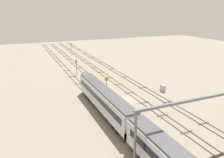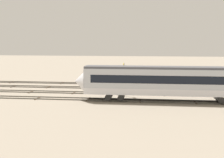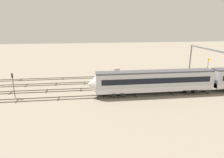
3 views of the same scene
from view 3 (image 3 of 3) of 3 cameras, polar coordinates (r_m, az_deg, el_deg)
The scene contains 10 objects.
ground_plane at distance 48.25m, azimuth 4.43°, elevation -1.57°, with size 206.12×206.12×0.00m, color gray.
track_near_foreground at distance 55.18m, azimuth 2.87°, elevation 0.75°, with size 190.12×2.40×0.16m.
track_second_near at distance 50.53m, azimuth 3.86°, elevation -0.68°, with size 190.12×2.40×0.16m.
track_middle at distance 45.94m, azimuth 5.06°, elevation -2.38°, with size 190.12×2.40×0.16m.
track_with_train at distance 41.42m, azimuth 6.53°, elevation -4.46°, with size 190.12×2.40×0.16m.
overhead_gantry at distance 55.01m, azimuth 26.24°, elevation 5.64°, with size 0.40×19.99×8.06m.
speed_sign_mid_trackside at distance 61.59m, azimuth 25.49°, elevation 3.85°, with size 0.14×0.96×4.95m.
speed_sign_far_trackside at distance 42.97m, azimuth 2.18°, elevation 1.07°, with size 0.14×1.04×5.13m.
signal_light_trackside_departure at distance 43.22m, azimuth -26.19°, elevation -0.77°, with size 0.31×0.32×4.96m.
relay_cabinet at distance 57.85m, azimuth 1.37°, elevation 2.26°, with size 1.37×0.78×1.69m.
Camera 3 is at (9.73, 45.06, 14.25)m, focal length 32.35 mm.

